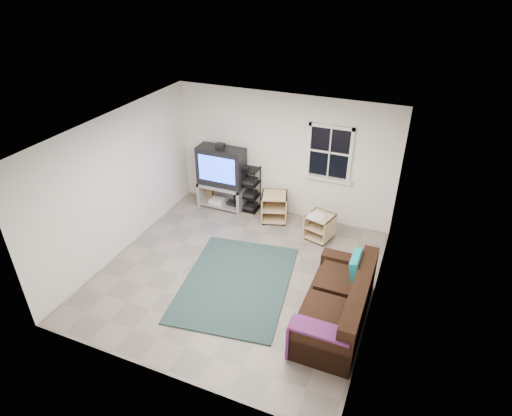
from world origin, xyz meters
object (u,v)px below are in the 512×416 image
at_px(av_rack, 247,191).
at_px(side_table_left, 274,206).
at_px(side_table_right, 320,225).
at_px(tv_unit, 222,173).
at_px(sofa, 338,306).

xyz_separation_m(av_rack, side_table_left, (0.68, -0.15, -0.12)).
relative_size(side_table_left, side_table_right, 1.12).
relative_size(tv_unit, side_table_left, 2.31).
bearing_deg(tv_unit, side_table_left, -3.85).
bearing_deg(tv_unit, av_rack, 7.10).
bearing_deg(side_table_right, side_table_left, 163.48).
bearing_deg(av_rack, side_table_right, -15.04).
xyz_separation_m(side_table_left, sofa, (1.91, -2.42, -0.00)).
bearing_deg(tv_unit, side_table_right, -9.83).
bearing_deg(sofa, av_rack, 135.19).
height_order(tv_unit, av_rack, tv_unit).
bearing_deg(side_table_right, sofa, -68.33).
height_order(side_table_right, sofa, sofa).
distance_m(side_table_left, sofa, 3.08).
xyz_separation_m(tv_unit, side_table_left, (1.24, -0.08, -0.49)).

